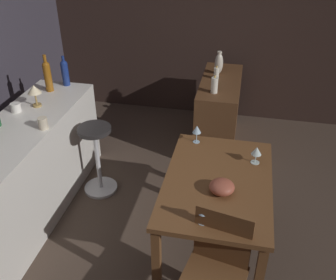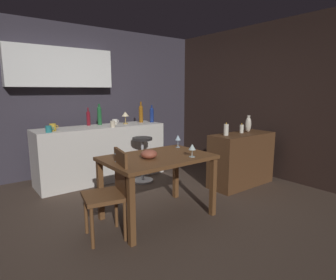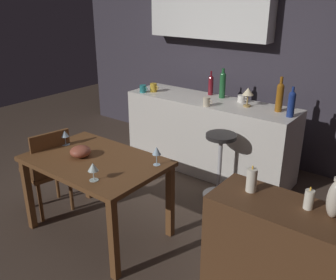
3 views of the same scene
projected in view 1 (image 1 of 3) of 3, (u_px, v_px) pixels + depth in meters
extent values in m
plane|color=#47382D|center=(169.00, 243.00, 3.33)|extent=(9.00, 9.00, 0.00)
cube|color=#33231E|center=(188.00, 16.00, 4.81)|extent=(0.10, 4.40, 2.60)
cube|color=brown|center=(218.00, 182.00, 2.90)|extent=(1.21, 0.80, 0.04)
cube|color=brown|center=(157.00, 265.00, 2.70)|extent=(0.06, 0.06, 0.70)
cube|color=brown|center=(184.00, 172.00, 3.62)|extent=(0.06, 0.06, 0.70)
cube|color=brown|center=(260.00, 182.00, 3.49)|extent=(0.06, 0.06, 0.70)
cube|color=silver|center=(23.00, 174.00, 3.43)|extent=(2.10, 0.60, 0.90)
cube|color=#56351E|center=(218.00, 113.00, 4.50)|extent=(1.10, 0.44, 0.82)
cube|color=brown|center=(223.00, 238.00, 2.49)|extent=(0.10, 0.38, 0.45)
cylinder|color=brown|center=(196.00, 278.00, 2.77)|extent=(0.04, 0.04, 0.42)
cylinder|color=#262323|center=(94.00, 130.00, 3.58)|extent=(0.32, 0.32, 0.04)
cylinder|color=silver|center=(98.00, 161.00, 3.77)|extent=(0.04, 0.04, 0.69)
cylinder|color=silver|center=(101.00, 188.00, 3.95)|extent=(0.34, 0.34, 0.03)
cylinder|color=silver|center=(196.00, 142.00, 3.34)|extent=(0.06, 0.06, 0.00)
cylinder|color=silver|center=(197.00, 137.00, 3.32)|extent=(0.01, 0.01, 0.09)
cone|color=silver|center=(197.00, 129.00, 3.27)|extent=(0.07, 0.07, 0.07)
cylinder|color=silver|center=(203.00, 222.00, 2.51)|extent=(0.07, 0.07, 0.00)
cylinder|color=silver|center=(203.00, 217.00, 2.49)|extent=(0.01, 0.01, 0.08)
cone|color=silver|center=(204.00, 209.00, 2.45)|extent=(0.08, 0.08, 0.06)
cylinder|color=silver|center=(255.00, 162.00, 3.08)|extent=(0.07, 0.07, 0.00)
cylinder|color=silver|center=(256.00, 158.00, 3.06)|extent=(0.01, 0.01, 0.08)
cone|color=silver|center=(257.00, 151.00, 3.02)|extent=(0.08, 0.08, 0.07)
ellipsoid|color=#9E4C38|center=(222.00, 187.00, 2.74)|extent=(0.18, 0.18, 0.10)
cylinder|color=#8C5114|center=(48.00, 78.00, 3.80)|extent=(0.08, 0.08, 0.27)
sphere|color=#8C5114|center=(46.00, 65.00, 3.73)|extent=(0.08, 0.08, 0.08)
cylinder|color=#8C5114|center=(45.00, 59.00, 3.70)|extent=(0.03, 0.03, 0.08)
cylinder|color=navy|center=(65.00, 75.00, 3.93)|extent=(0.07, 0.07, 0.23)
sphere|color=navy|center=(64.00, 64.00, 3.87)|extent=(0.07, 0.07, 0.07)
cylinder|color=navy|center=(63.00, 59.00, 3.84)|extent=(0.03, 0.03, 0.06)
cylinder|color=beige|center=(43.00, 123.00, 3.20)|extent=(0.08, 0.08, 0.10)
torus|color=beige|center=(46.00, 120.00, 3.24)|extent=(0.05, 0.01, 0.05)
cylinder|color=white|center=(16.00, 107.00, 3.47)|extent=(0.09, 0.09, 0.08)
torus|color=white|center=(19.00, 104.00, 3.51)|extent=(0.05, 0.01, 0.05)
cylinder|color=#A58447|center=(37.00, 105.00, 3.57)|extent=(0.08, 0.08, 0.02)
cylinder|color=#A58447|center=(36.00, 99.00, 3.54)|extent=(0.02, 0.02, 0.11)
cone|color=beige|center=(34.00, 89.00, 3.49)|extent=(0.13, 0.13, 0.08)
cylinder|color=white|center=(216.00, 73.00, 4.31)|extent=(0.06, 0.06, 0.13)
ellipsoid|color=yellow|center=(217.00, 67.00, 4.27)|extent=(0.01, 0.01, 0.03)
cylinder|color=white|center=(214.00, 85.00, 3.98)|extent=(0.07, 0.07, 0.17)
ellipsoid|color=yellow|center=(215.00, 77.00, 3.92)|extent=(0.01, 0.01, 0.03)
ellipsoid|color=beige|center=(219.00, 64.00, 4.40)|extent=(0.09, 0.09, 0.25)
cylinder|color=beige|center=(220.00, 52.00, 4.33)|extent=(0.05, 0.05, 0.02)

